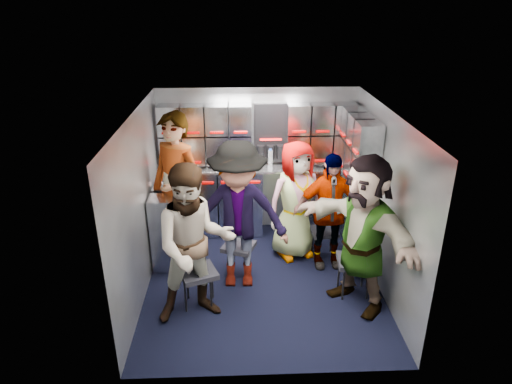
{
  "coord_description": "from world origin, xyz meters",
  "views": [
    {
      "loc": [
        -0.28,
        -4.71,
        3.28
      ],
      "look_at": [
        -0.07,
        0.35,
        1.06
      ],
      "focal_mm": 32.0,
      "sensor_mm": 36.0,
      "label": 1
    }
  ],
  "objects_px": {
    "jump_seat_mid_left": "(239,248)",
    "attendant_arc_c": "(296,201)",
    "attendant_standing": "(177,191)",
    "attendant_arc_b": "(238,216)",
    "jump_seat_near_right": "(355,263)",
    "jump_seat_mid_right": "(324,233)",
    "jump_seat_near_left": "(198,275)",
    "attendant_arc_e": "(363,234)",
    "jump_seat_center": "(293,223)",
    "attendant_arc_a": "(195,245)",
    "attendant_arc_d": "(328,211)"
  },
  "relations": [
    {
      "from": "jump_seat_center",
      "to": "jump_seat_near_right",
      "type": "xyz_separation_m",
      "value": [
        0.59,
        -1.1,
        0.03
      ]
    },
    {
      "from": "jump_seat_near_left",
      "to": "attendant_arc_c",
      "type": "xyz_separation_m",
      "value": [
        1.21,
        1.06,
        0.39
      ]
    },
    {
      "from": "jump_seat_mid_right",
      "to": "attendant_standing",
      "type": "xyz_separation_m",
      "value": [
        -1.89,
        -0.01,
        0.65
      ]
    },
    {
      "from": "attendant_arc_b",
      "to": "attendant_arc_d",
      "type": "xyz_separation_m",
      "value": [
        1.13,
        0.38,
        -0.15
      ]
    },
    {
      "from": "attendant_arc_c",
      "to": "attendant_standing",
      "type": "bearing_deg",
      "value": 163.7
    },
    {
      "from": "attendant_arc_a",
      "to": "attendant_arc_e",
      "type": "distance_m",
      "value": 1.8
    },
    {
      "from": "jump_seat_mid_right",
      "to": "attendant_arc_c",
      "type": "bearing_deg",
      "value": 168.05
    },
    {
      "from": "jump_seat_near_right",
      "to": "attendant_arc_b",
      "type": "bearing_deg",
      "value": 168.5
    },
    {
      "from": "attendant_arc_d",
      "to": "jump_seat_near_left",
      "type": "bearing_deg",
      "value": -157.05
    },
    {
      "from": "jump_seat_near_left",
      "to": "attendant_arc_b",
      "type": "bearing_deg",
      "value": 42.92
    },
    {
      "from": "attendant_arc_e",
      "to": "jump_seat_mid_left",
      "type": "bearing_deg",
      "value": -150.54
    },
    {
      "from": "jump_seat_mid_right",
      "to": "attendant_arc_a",
      "type": "xyz_separation_m",
      "value": [
        -1.58,
        -1.16,
        0.53
      ]
    },
    {
      "from": "attendant_arc_b",
      "to": "attendant_arc_e",
      "type": "relative_size",
      "value": 1.01
    },
    {
      "from": "jump_seat_near_left",
      "to": "jump_seat_near_right",
      "type": "relative_size",
      "value": 1.06
    },
    {
      "from": "jump_seat_mid_left",
      "to": "jump_seat_mid_right",
      "type": "distance_m",
      "value": 1.19
    },
    {
      "from": "jump_seat_near_right",
      "to": "attendant_arc_d",
      "type": "distance_m",
      "value": 0.77
    },
    {
      "from": "attendant_arc_e",
      "to": "jump_seat_near_left",
      "type": "bearing_deg",
      "value": -126.27
    },
    {
      "from": "jump_seat_mid_right",
      "to": "attendant_arc_e",
      "type": "bearing_deg",
      "value": -78.39
    },
    {
      "from": "jump_seat_near_left",
      "to": "jump_seat_near_right",
      "type": "xyz_separation_m",
      "value": [
        1.79,
        0.15,
        0.01
      ]
    },
    {
      "from": "jump_seat_mid_right",
      "to": "jump_seat_mid_left",
      "type": "bearing_deg",
      "value": -161.33
    },
    {
      "from": "jump_seat_center",
      "to": "jump_seat_near_right",
      "type": "height_order",
      "value": "jump_seat_near_right"
    },
    {
      "from": "jump_seat_mid_left",
      "to": "attendant_arc_c",
      "type": "relative_size",
      "value": 0.29
    },
    {
      "from": "jump_seat_near_left",
      "to": "attendant_arc_c",
      "type": "height_order",
      "value": "attendant_arc_c"
    },
    {
      "from": "jump_seat_near_left",
      "to": "jump_seat_center",
      "type": "bearing_deg",
      "value": 45.9
    },
    {
      "from": "attendant_standing",
      "to": "attendant_arc_b",
      "type": "bearing_deg",
      "value": -1.72
    },
    {
      "from": "attendant_arc_b",
      "to": "attendant_arc_d",
      "type": "bearing_deg",
      "value": 20.58
    },
    {
      "from": "jump_seat_near_left",
      "to": "attendant_arc_e",
      "type": "xyz_separation_m",
      "value": [
        1.79,
        -0.03,
        0.49
      ]
    },
    {
      "from": "jump_seat_near_left",
      "to": "attendant_arc_b",
      "type": "height_order",
      "value": "attendant_arc_b"
    },
    {
      "from": "jump_seat_mid_right",
      "to": "jump_seat_near_right",
      "type": "distance_m",
      "value": 0.86
    },
    {
      "from": "jump_seat_near_left",
      "to": "attendant_arc_a",
      "type": "bearing_deg",
      "value": -90.0
    },
    {
      "from": "attendant_arc_d",
      "to": "attendant_arc_e",
      "type": "bearing_deg",
      "value": -79.92
    },
    {
      "from": "jump_seat_mid_left",
      "to": "attendant_arc_c",
      "type": "height_order",
      "value": "attendant_arc_c"
    },
    {
      "from": "jump_seat_near_right",
      "to": "attendant_arc_c",
      "type": "bearing_deg",
      "value": 122.71
    },
    {
      "from": "attendant_standing",
      "to": "attendant_arc_d",
      "type": "bearing_deg",
      "value": 29.06
    },
    {
      "from": "attendant_standing",
      "to": "attendant_arc_a",
      "type": "height_order",
      "value": "attendant_standing"
    },
    {
      "from": "jump_seat_center",
      "to": "attendant_arc_a",
      "type": "relative_size",
      "value": 0.24
    },
    {
      "from": "attendant_standing",
      "to": "attendant_arc_e",
      "type": "relative_size",
      "value": 1.12
    },
    {
      "from": "attendant_standing",
      "to": "attendant_arc_c",
      "type": "bearing_deg",
      "value": 37.65
    },
    {
      "from": "attendant_arc_b",
      "to": "jump_seat_center",
      "type": "bearing_deg",
      "value": 49.47
    },
    {
      "from": "jump_seat_mid_left",
      "to": "jump_seat_near_right",
      "type": "xyz_separation_m",
      "value": [
        1.34,
        -0.45,
        0.03
      ]
    },
    {
      "from": "jump_seat_mid_left",
      "to": "attendant_arc_a",
      "type": "bearing_deg",
      "value": -120.11
    },
    {
      "from": "jump_seat_near_left",
      "to": "attendant_arc_b",
      "type": "distance_m",
      "value": 0.8
    },
    {
      "from": "attendant_standing",
      "to": "jump_seat_mid_right",
      "type": "bearing_deg",
      "value": 34.5
    },
    {
      "from": "attendant_arc_a",
      "to": "attendant_arc_c",
      "type": "distance_m",
      "value": 1.73
    },
    {
      "from": "attendant_arc_c",
      "to": "attendant_arc_d",
      "type": "xyz_separation_m",
      "value": [
        0.38,
        -0.26,
        -0.04
      ]
    },
    {
      "from": "jump_seat_near_right",
      "to": "attendant_arc_d",
      "type": "height_order",
      "value": "attendant_arc_d"
    },
    {
      "from": "jump_seat_center",
      "to": "attendant_standing",
      "type": "bearing_deg",
      "value": -169.7
    },
    {
      "from": "jump_seat_mid_right",
      "to": "attendant_arc_a",
      "type": "height_order",
      "value": "attendant_arc_a"
    },
    {
      "from": "jump_seat_near_left",
      "to": "jump_seat_mid_right",
      "type": "distance_m",
      "value": 1.87
    },
    {
      "from": "jump_seat_center",
      "to": "attendant_arc_b",
      "type": "bearing_deg",
      "value": -132.44
    }
  ]
}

